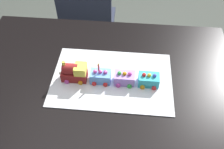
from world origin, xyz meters
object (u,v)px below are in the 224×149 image
Objects in this scene: cake_car_caboose_sky_blue at (100,76)px; birthday_candle at (99,67)px; cake_car_gondola_turquoise at (149,80)px; dining_table at (100,94)px; cake_car_tanker_lavender at (124,78)px; cake_locomotive at (74,72)px; chair at (88,23)px.

birthday_candle is (-0.01, -0.00, 0.07)m from cake_car_caboose_sky_blue.
cake_car_gondola_turquoise is at bearing 0.00° from cake_car_caboose_sky_blue.
cake_car_tanker_lavender is at bearing 2.74° from dining_table.
cake_car_tanker_lavender is (0.12, 0.00, 0.00)m from cake_car_caboose_sky_blue.
birthday_candle reaches higher than dining_table.
cake_car_gondola_turquoise is at bearing 0.00° from birthday_candle.
cake_car_gondola_turquoise is 0.25m from birthday_candle.
cake_locomotive is 0.13m from birthday_candle.
cake_car_caboose_sky_blue is at bearing 180.00° from cake_car_gondola_turquoise.
dining_table is 0.87m from chair.
birthday_candle is (0.12, -0.00, 0.05)m from cake_locomotive.
chair and cake_locomotive have the same top height.
birthday_candle is (-0.24, -0.00, 0.07)m from cake_car_gondola_turquoise.
cake_locomotive is 0.25m from cake_car_tanker_lavender.
birthday_candle is at bearing -0.00° from cake_locomotive.
cake_car_caboose_sky_blue is 0.24m from cake_car_gondola_turquoise.
birthday_candle reaches higher than cake_car_tanker_lavender.
cake_locomotive is at bearing 180.00° from birthday_candle.
birthday_candle is at bearing -180.00° from cake_car_gondola_turquoise.
chair is at bearing 111.80° from cake_car_tanker_lavender.
chair is (-0.21, 0.83, -0.16)m from dining_table.
chair is 0.93m from birthday_candle.
dining_table is 0.21m from birthday_candle.
dining_table is at bearing 103.97° from chair.
cake_locomotive is 1.40× the size of cake_car_caboose_sky_blue.
chair is 8.60× the size of cake_car_gondola_turquoise.
cake_locomotive reaches higher than dining_table.
cake_locomotive is at bearing -180.00° from cake_car_tanker_lavender.
cake_car_caboose_sky_blue is 1.00× the size of cake_car_gondola_turquoise.
birthday_candle is at bearing 86.67° from dining_table.
dining_table is at bearing -2.81° from cake_locomotive.
cake_car_tanker_lavender is 1.95× the size of birthday_candle.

